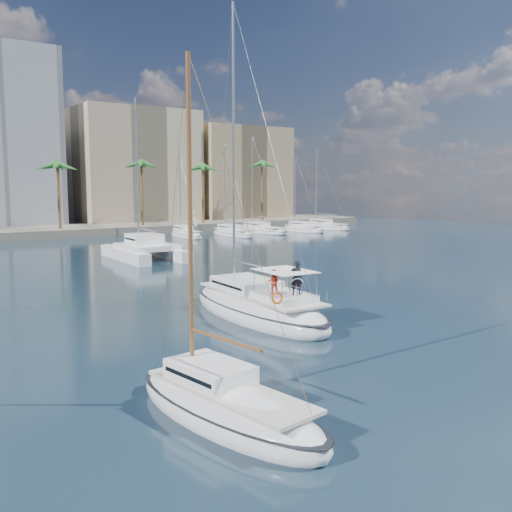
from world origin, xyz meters
TOP-DOWN VIEW (x-y plane):
  - ground at (0.00, 0.00)m, footprint 160.00×160.00m
  - quay at (0.00, 61.00)m, footprint 120.00×14.00m
  - building_beige at (22.00, 70.00)m, footprint 20.00×14.00m
  - building_tan_right at (42.00, 68.00)m, footprint 18.00×12.00m
  - palm_centre at (0.00, 57.00)m, footprint 3.60×3.60m
  - palm_right at (34.00, 57.00)m, footprint 3.60×3.60m
  - main_sloop at (0.56, 1.30)m, footprint 4.58×12.60m
  - small_sloop at (-8.30, -9.74)m, footprint 3.80×8.74m
  - catamaran at (5.58, 28.10)m, footprint 5.75×10.97m
  - seagull at (2.36, 1.24)m, footprint 1.03×0.44m
  - moored_yacht_a at (20.00, 47.00)m, footprint 3.37×9.52m
  - moored_yacht_b at (26.50, 45.00)m, footprint 3.32×10.83m
  - moored_yacht_c at (33.00, 47.00)m, footprint 3.98×12.33m
  - moored_yacht_d at (39.50, 45.00)m, footprint 3.52×9.55m
  - moored_yacht_e at (46.00, 47.00)m, footprint 4.61×11.11m

SIDE VIEW (x-z plane):
  - ground at x=0.00m, z-range 0.00..0.00m
  - moored_yacht_a at x=20.00m, z-range -5.95..5.95m
  - moored_yacht_b at x=26.50m, z-range -6.86..6.86m
  - moored_yacht_c at x=33.00m, z-range -7.77..7.77m
  - moored_yacht_d at x=39.50m, z-range -5.95..5.95m
  - moored_yacht_e at x=46.00m, z-range -6.86..6.86m
  - seagull at x=2.36m, z-range 0.31..0.50m
  - small_sloop at x=-8.30m, z-range -5.63..6.50m
  - main_sloop at x=0.56m, z-range -8.66..9.76m
  - quay at x=0.00m, z-range 0.00..1.20m
  - catamaran at x=5.58m, z-range -6.83..9.06m
  - building_tan_right at x=42.00m, z-range 0.00..18.00m
  - building_beige at x=22.00m, z-range 0.00..20.00m
  - palm_centre at x=0.00m, z-range 4.13..16.43m
  - palm_right at x=34.00m, z-range 4.13..16.43m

